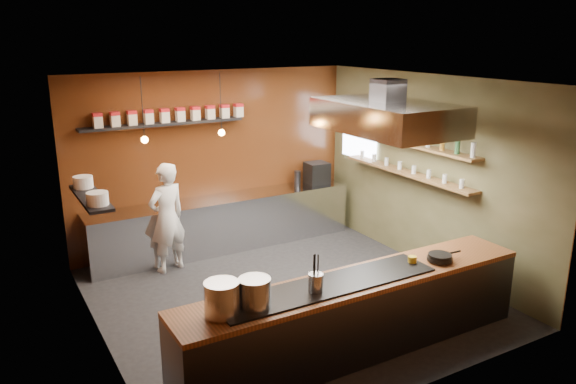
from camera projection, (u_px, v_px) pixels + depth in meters
floor at (288, 297)px, 7.89m from camera, size 5.00×5.00×0.00m
back_wall at (215, 159)px, 9.57m from camera, size 5.00×0.00×5.00m
left_wall at (95, 226)px, 6.28m from camera, size 0.00×5.00×5.00m
right_wall at (428, 172)px, 8.68m from camera, size 0.00×5.00×5.00m
ceiling at (288, 81)px, 7.07m from camera, size 5.00×5.00×0.00m
window_pane at (359, 131)px, 9.97m from camera, size 0.00×1.00×1.00m
prep_counter at (225, 223)px, 9.58m from camera, size 4.60×0.65×0.90m
pass_counter at (357, 315)px, 6.43m from camera, size 4.40×0.72×0.94m
tin_shelf at (164, 124)px, 8.83m from camera, size 2.60×0.26×0.04m
plate_shelf at (91, 197)px, 7.18m from camera, size 0.30×1.40×0.04m
bottle_shelf_upper at (408, 143)px, 8.74m from camera, size 0.26×2.80×0.04m
bottle_shelf_lower at (406, 173)px, 8.87m from camera, size 0.26×2.80×0.04m
extractor_hood at (387, 116)px, 7.50m from camera, size 1.20×2.00×0.72m
pendant_left at (144, 136)px, 8.05m from camera, size 0.10×0.10×0.95m
pendant_right at (221, 129)px, 8.63m from camera, size 0.10×0.10×0.95m
storage_tins at (172, 115)px, 8.86m from camera, size 2.43×0.13×0.22m
plate_stacks at (90, 190)px, 7.15m from camera, size 0.26×1.16×0.16m
bottles at (409, 135)px, 8.70m from camera, size 0.06×2.66×0.24m
wine_glasses at (407, 167)px, 8.85m from camera, size 0.07×2.37×0.13m
stockpot_large at (222, 298)px, 5.42m from camera, size 0.35×0.35×0.34m
stockpot_small at (255, 293)px, 5.57m from camera, size 0.42×0.42×0.31m
utensil_crock at (316, 283)px, 5.91m from camera, size 0.19×0.19×0.20m
frying_pan at (440, 257)px, 6.76m from camera, size 0.48×0.31×0.08m
butter_jar at (412, 260)px, 6.70m from camera, size 0.14×0.14×0.09m
espresso_machine at (317, 173)px, 10.34m from camera, size 0.41×0.39×0.39m
chef at (167, 218)px, 8.57m from camera, size 0.72×0.58×1.72m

